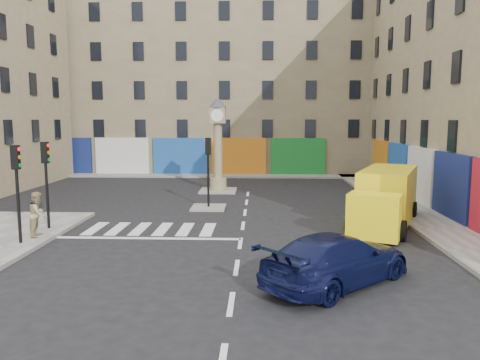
# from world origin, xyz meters

# --- Properties ---
(ground) EXTENTS (120.00, 120.00, 0.00)m
(ground) POSITION_xyz_m (0.00, 0.00, 0.00)
(ground) COLOR black
(ground) RESTS_ON ground
(sidewalk_right) EXTENTS (2.60, 30.00, 0.15)m
(sidewalk_right) POSITION_xyz_m (8.70, 10.00, 0.07)
(sidewalk_right) COLOR gray
(sidewalk_right) RESTS_ON ground
(sidewalk_far) EXTENTS (32.00, 2.40, 0.15)m
(sidewalk_far) POSITION_xyz_m (-4.00, 22.20, 0.07)
(sidewalk_far) COLOR gray
(sidewalk_far) RESTS_ON ground
(island_near) EXTENTS (1.80, 1.80, 0.12)m
(island_near) POSITION_xyz_m (-2.00, 8.00, 0.06)
(island_near) COLOR gray
(island_near) RESTS_ON ground
(island_far) EXTENTS (2.40, 2.40, 0.12)m
(island_far) POSITION_xyz_m (-2.00, 14.00, 0.06)
(island_far) COLOR gray
(island_far) RESTS_ON ground
(building_far) EXTENTS (32.00, 10.00, 17.00)m
(building_far) POSITION_xyz_m (-4.00, 28.00, 8.50)
(building_far) COLOR #857858
(building_far) RESTS_ON ground
(traffic_light_left_near) EXTENTS (0.28, 0.22, 3.70)m
(traffic_light_left_near) POSITION_xyz_m (-8.30, 0.20, 2.62)
(traffic_light_left_near) COLOR black
(traffic_light_left_near) RESTS_ON sidewalk_left
(traffic_light_left_far) EXTENTS (0.28, 0.22, 3.70)m
(traffic_light_left_far) POSITION_xyz_m (-8.30, 2.60, 2.62)
(traffic_light_left_far) COLOR black
(traffic_light_left_far) RESTS_ON sidewalk_left
(traffic_light_island) EXTENTS (0.28, 0.22, 3.70)m
(traffic_light_island) POSITION_xyz_m (-2.00, 8.00, 2.59)
(traffic_light_island) COLOR black
(traffic_light_island) RESTS_ON island_near
(clock_pillar) EXTENTS (1.20, 1.20, 6.10)m
(clock_pillar) POSITION_xyz_m (-2.00, 14.00, 3.55)
(clock_pillar) COLOR #9E8A67
(clock_pillar) RESTS_ON island_far
(navy_sedan) EXTENTS (5.22, 5.09, 1.51)m
(navy_sedan) POSITION_xyz_m (3.00, -3.39, 0.75)
(navy_sedan) COLOR black
(navy_sedan) RESTS_ON ground
(yellow_van) EXTENTS (4.58, 7.18, 2.52)m
(yellow_van) POSITION_xyz_m (6.46, 4.43, 1.25)
(yellow_van) COLOR yellow
(yellow_van) RESTS_ON ground
(pedestrian_tan) EXTENTS (0.77, 0.94, 1.79)m
(pedestrian_tan) POSITION_xyz_m (-8.08, 1.23, 1.05)
(pedestrian_tan) COLOR tan
(pedestrian_tan) RESTS_ON sidewalk_left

